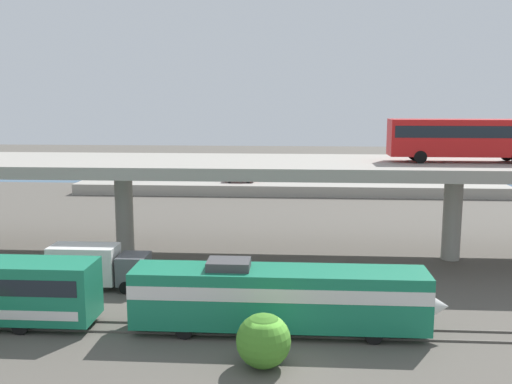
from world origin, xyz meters
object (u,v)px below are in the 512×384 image
service_truck_west (97,265)px  parked_car_2 (240,177)px  train_locomotive (294,295)px  transit_bus_on_overpass (466,136)px  parked_car_1 (315,173)px  parked_car_0 (145,171)px  parked_car_4 (218,172)px  parked_car_3 (136,173)px

service_truck_west → parked_car_2: 42.12m
parked_car_2 → train_locomotive: bearing=98.9°
transit_bus_on_overpass → train_locomotive: bearing=-130.4°
parked_car_2 → parked_car_1: bearing=-157.6°
transit_bus_on_overpass → parked_car_0: transit_bus_on_overpass is taller
parked_car_4 → parked_car_0: bearing=179.1°
transit_bus_on_overpass → parked_car_3: size_ratio=2.63×
transit_bus_on_overpass → parked_car_1: transit_bus_on_overpass is taller
train_locomotive → parked_car_2: train_locomotive is taller
transit_bus_on_overpass → parked_car_4: 45.65m
train_locomotive → service_truck_west: size_ratio=2.60×
transit_bus_on_overpass → service_truck_west: size_ratio=1.76×
train_locomotive → transit_bus_on_overpass: size_ratio=1.47×
parked_car_0 → parked_car_2: size_ratio=0.98×
parked_car_2 → parked_car_4: size_ratio=1.04×
transit_bus_on_overpass → service_truck_west: transit_bus_on_overpass is taller
train_locomotive → parked_car_3: bearing=114.3°
transit_bus_on_overpass → parked_car_1: bearing=106.0°
parked_car_0 → parked_car_4: 10.95m
parked_car_1 → parked_car_2: (-10.54, -4.35, -0.00)m
parked_car_2 → parked_car_3: 15.47m
parked_car_0 → parked_car_2: 15.45m
transit_bus_on_overpass → service_truck_west: (-27.20, -9.00, -8.48)m
parked_car_2 → parked_car_4: same height
train_locomotive → parked_car_4: 54.53m
transit_bus_on_overpass → parked_car_4: bearing=123.5°
parked_car_0 → parked_car_1: same height
train_locomotive → transit_bus_on_overpass: 22.30m
parked_car_3 → parked_car_2: bearing=-8.3°
parked_car_0 → parked_car_3: 2.81m
service_truck_west → parked_car_3: 44.88m
parked_car_4 → parked_car_1: bearing=-1.8°
parked_car_3 → parked_car_1: bearing=4.7°
service_truck_west → parked_car_1: service_truck_west is taller
train_locomotive → parked_car_3: 55.72m
transit_bus_on_overpass → parked_car_2: (-21.15, 32.68, -7.89)m
train_locomotive → service_truck_west: 15.32m
train_locomotive → parked_car_2: 49.15m
service_truck_west → parked_car_0: size_ratio=1.65×
service_truck_west → parked_car_1: bearing=70.2°
parked_car_0 → train_locomotive: bearing=112.6°
transit_bus_on_overpass → parked_car_2: transit_bus_on_overpass is taller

